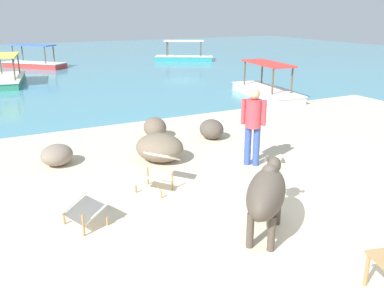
{
  "coord_description": "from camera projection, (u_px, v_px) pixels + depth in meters",
  "views": [
    {
      "loc": [
        -3.79,
        -4.14,
        3.16
      ],
      "look_at": [
        -0.13,
        3.0,
        0.55
      ],
      "focal_mm": 38.68,
      "sensor_mm": 36.0,
      "label": 1
    }
  ],
  "objects": [
    {
      "name": "boat_white",
      "position": [
        266.0,
        90.0,
        15.59
      ],
      "size": [
        1.62,
        3.79,
        1.29
      ],
      "rotation": [
        0.0,
        0.0,
        1.44
      ],
      "color": "white",
      "rests_on": "water_surface"
    },
    {
      "name": "cow",
      "position": [
        267.0,
        192.0,
        5.86
      ],
      "size": [
        1.5,
        1.52,
        1.0
      ],
      "rotation": [
        0.0,
        0.0,
        0.79
      ],
      "color": "#4C4238",
      "rests_on": "sand_beach"
    },
    {
      "name": "boat_green",
      "position": [
        8.0,
        78.0,
        18.29
      ],
      "size": [
        1.78,
        3.82,
        1.29
      ],
      "rotation": [
        0.0,
        0.0,
        1.39
      ],
      "color": "#338E66",
      "rests_on": "water_surface"
    },
    {
      "name": "shore_rock_flat",
      "position": [
        212.0,
        129.0,
        10.44
      ],
      "size": [
        0.69,
        0.76,
        0.5
      ],
      "primitive_type": "ellipsoid",
      "rotation": [
        0.0,
        0.0,
        1.42
      ],
      "color": "brown",
      "rests_on": "sand_beach"
    },
    {
      "name": "shore_rock_medium",
      "position": [
        160.0,
        147.0,
        8.9
      ],
      "size": [
        1.31,
        1.38,
        0.59
      ],
      "primitive_type": "ellipsoid",
      "rotation": [
        0.0,
        0.0,
        1.99
      ],
      "color": "#756651",
      "rests_on": "sand_beach"
    },
    {
      "name": "boat_teal",
      "position": [
        184.0,
        57.0,
        26.7
      ],
      "size": [
        3.77,
        2.8,
        1.29
      ],
      "rotation": [
        0.0,
        0.0,
        2.63
      ],
      "color": "teal",
      "rests_on": "water_surface"
    },
    {
      "name": "water_surface",
      "position": [
        49.0,
        65.0,
        24.74
      ],
      "size": [
        60.0,
        36.0,
        0.03
      ],
      "primitive_type": "cube",
      "color": "teal",
      "rests_on": "ground"
    },
    {
      "name": "shore_rock_small",
      "position": [
        57.0,
        155.0,
        8.68
      ],
      "size": [
        0.91,
        0.96,
        0.44
      ],
      "primitive_type": "ellipsoid",
      "rotation": [
        0.0,
        0.0,
        1.15
      ],
      "color": "gray",
      "rests_on": "sand_beach"
    },
    {
      "name": "shore_rock_large",
      "position": [
        155.0,
        127.0,
        10.55
      ],
      "size": [
        0.66,
        0.8,
        0.52
      ],
      "primitive_type": "ellipsoid",
      "rotation": [
        0.0,
        0.0,
        1.45
      ],
      "color": "#6B5B4C",
      "rests_on": "sand_beach"
    },
    {
      "name": "boat_red",
      "position": [
        34.0,
        63.0,
        23.52
      ],
      "size": [
        3.39,
        3.44,
        1.29
      ],
      "rotation": [
        0.0,
        0.0,
        5.48
      ],
      "color": "#C63833",
      "rests_on": "water_surface"
    },
    {
      "name": "person_standing",
      "position": [
        253.0,
        121.0,
        8.44
      ],
      "size": [
        0.4,
        0.38,
        1.62
      ],
      "rotation": [
        0.0,
        0.0,
        3.96
      ],
      "color": "#334C99",
      "rests_on": "sand_beach"
    },
    {
      "name": "sand_beach",
      "position": [
        292.0,
        232.0,
        6.12
      ],
      "size": [
        18.0,
        14.0,
        0.04
      ],
      "primitive_type": "cube",
      "color": "beige",
      "rests_on": "ground"
    },
    {
      "name": "deck_chair_far",
      "position": [
        158.0,
        168.0,
        7.48
      ],
      "size": [
        0.93,
        0.89,
        0.68
      ],
      "rotation": [
        0.0,
        0.0,
        3.8
      ],
      "color": "#A37A4C",
      "rests_on": "sand_beach"
    },
    {
      "name": "deck_chair_near",
      "position": [
        75.0,
        205.0,
        6.07
      ],
      "size": [
        0.9,
        0.77,
        0.68
      ],
      "rotation": [
        0.0,
        0.0,
        0.36
      ],
      "color": "#A37A4C",
      "rests_on": "sand_beach"
    }
  ]
}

